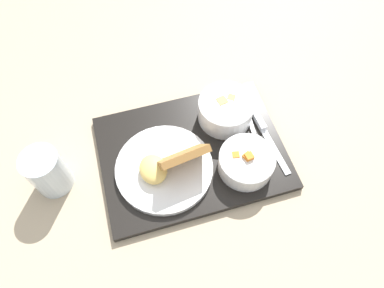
{
  "coord_description": "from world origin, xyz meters",
  "views": [
    {
      "loc": [
        0.08,
        0.36,
        0.68
      ],
      "look_at": [
        0.0,
        0.0,
        0.05
      ],
      "focal_mm": 32.0,
      "sensor_mm": 36.0,
      "label": 1
    }
  ],
  "objects_px": {
    "bowl_salad": "(246,161)",
    "bowl_soup": "(226,109)",
    "plate_main": "(166,166)",
    "spoon": "(254,134)",
    "glass_water": "(49,172)",
    "knife": "(263,127)"
  },
  "relations": [
    {
      "from": "bowl_salad",
      "to": "bowl_soup",
      "type": "xyz_separation_m",
      "value": [
        0.01,
        -0.14,
        0.01
      ]
    },
    {
      "from": "plate_main",
      "to": "spoon",
      "type": "height_order",
      "value": "plate_main"
    },
    {
      "from": "plate_main",
      "to": "bowl_salad",
      "type": "bearing_deg",
      "value": 168.85
    },
    {
      "from": "plate_main",
      "to": "glass_water",
      "type": "distance_m",
      "value": 0.24
    },
    {
      "from": "bowl_soup",
      "to": "knife",
      "type": "height_order",
      "value": "bowl_soup"
    },
    {
      "from": "bowl_salad",
      "to": "knife",
      "type": "distance_m",
      "value": 0.11
    },
    {
      "from": "spoon",
      "to": "knife",
      "type": "bearing_deg",
      "value": 118.38
    },
    {
      "from": "bowl_salad",
      "to": "bowl_soup",
      "type": "bearing_deg",
      "value": -87.07
    },
    {
      "from": "knife",
      "to": "glass_water",
      "type": "bearing_deg",
      "value": -95.22
    },
    {
      "from": "bowl_soup",
      "to": "bowl_salad",
      "type": "bearing_deg",
      "value": 92.93
    },
    {
      "from": "knife",
      "to": "glass_water",
      "type": "height_order",
      "value": "glass_water"
    },
    {
      "from": "bowl_salad",
      "to": "glass_water",
      "type": "height_order",
      "value": "glass_water"
    },
    {
      "from": "glass_water",
      "to": "knife",
      "type": "bearing_deg",
      "value": -177.84
    },
    {
      "from": "knife",
      "to": "glass_water",
      "type": "xyz_separation_m",
      "value": [
        0.47,
        0.02,
        0.03
      ]
    },
    {
      "from": "bowl_soup",
      "to": "plate_main",
      "type": "distance_m",
      "value": 0.19
    },
    {
      "from": "plate_main",
      "to": "knife",
      "type": "xyz_separation_m",
      "value": [
        -0.24,
        -0.05,
        -0.01
      ]
    },
    {
      "from": "bowl_soup",
      "to": "glass_water",
      "type": "xyz_separation_m",
      "value": [
        0.4,
        0.07,
        -0.0
      ]
    },
    {
      "from": "knife",
      "to": "spoon",
      "type": "distance_m",
      "value": 0.03
    },
    {
      "from": "glass_water",
      "to": "bowl_soup",
      "type": "bearing_deg",
      "value": -170.18
    },
    {
      "from": "spoon",
      "to": "bowl_salad",
      "type": "bearing_deg",
      "value": -27.7
    },
    {
      "from": "glass_water",
      "to": "spoon",
      "type": "bearing_deg",
      "value": -179.21
    },
    {
      "from": "spoon",
      "to": "glass_water",
      "type": "bearing_deg",
      "value": -85.72
    }
  ]
}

